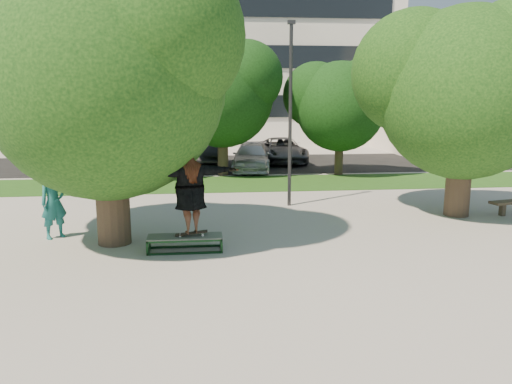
{
  "coord_description": "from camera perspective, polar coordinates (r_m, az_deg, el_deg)",
  "views": [
    {
      "loc": [
        -1.88,
        -11.6,
        3.69
      ],
      "look_at": [
        -0.61,
        0.6,
        1.34
      ],
      "focal_mm": 35.0,
      "sensor_mm": 36.0,
      "label": 1
    }
  ],
  "objects": [
    {
      "name": "bg_tree_left",
      "position": [
        23.16,
        -17.94,
        10.44
      ],
      "size": [
        5.28,
        4.51,
        5.77
      ],
      "color": "#38281E",
      "rests_on": "ground"
    },
    {
      "name": "bystander",
      "position": [
        14.12,
        -22.12,
        -1.13
      ],
      "size": [
        0.83,
        0.8,
        1.91
      ],
      "primitive_type": "imported",
      "rotation": [
        0.0,
        0.0,
        0.7
      ],
      "color": "#1A6263",
      "rests_on": "ground"
    },
    {
      "name": "asphalt_strip",
      "position": [
        27.91,
        -2.04,
        3.25
      ],
      "size": [
        40.0,
        8.0,
        0.01
      ],
      "primitive_type": "cube",
      "color": "black",
      "rests_on": "ground"
    },
    {
      "name": "tree_right",
      "position": [
        16.63,
        22.48,
        11.44
      ],
      "size": [
        6.24,
        5.33,
        6.51
      ],
      "color": "#38281E",
      "rests_on": "ground"
    },
    {
      "name": "tree_left",
      "position": [
        12.95,
        -17.18,
        13.62
      ],
      "size": [
        6.96,
        5.95,
        7.12
      ],
      "color": "#38281E",
      "rests_on": "ground"
    },
    {
      "name": "car_dark",
      "position": [
        27.37,
        -5.21,
        4.43
      ],
      "size": [
        1.8,
        4.09,
        1.31
      ],
      "primitive_type": "imported",
      "rotation": [
        0.0,
        0.0,
        -0.11
      ],
      "color": "black",
      "rests_on": "asphalt_strip"
    },
    {
      "name": "office_building",
      "position": [
        43.79,
        -6.33,
        16.43
      ],
      "size": [
        30.0,
        14.12,
        16.0
      ],
      "color": "#BBB7AD",
      "rests_on": "ground"
    },
    {
      "name": "lamppost",
      "position": [
        16.86,
        3.94,
        8.99
      ],
      "size": [
        0.25,
        0.15,
        6.11
      ],
      "color": "#2D2D30",
      "rests_on": "ground"
    },
    {
      "name": "bg_tree_right",
      "position": [
        24.02,
        9.44,
        10.23
      ],
      "size": [
        5.04,
        4.31,
        5.43
      ],
      "color": "#38281E",
      "rests_on": "ground"
    },
    {
      "name": "bg_tree_mid",
      "position": [
        23.7,
        -4.09,
        11.61
      ],
      "size": [
        5.76,
        4.92,
        6.24
      ],
      "color": "#38281E",
      "rests_on": "ground"
    },
    {
      "name": "grass_strip",
      "position": [
        21.61,
        1.8,
        1.04
      ],
      "size": [
        30.0,
        4.0,
        0.02
      ],
      "primitive_type": "cube",
      "color": "#1C4112",
      "rests_on": "ground"
    },
    {
      "name": "skater_rig",
      "position": [
        11.98,
        -7.51,
        -0.2
      ],
      "size": [
        2.45,
        1.16,
        2.0
      ],
      "rotation": [
        0.0,
        0.0,
        3.37
      ],
      "color": "white",
      "rests_on": "grind_box"
    },
    {
      "name": "side_building",
      "position": [
        39.04,
        25.09,
        10.3
      ],
      "size": [
        15.0,
        10.0,
        8.0
      ],
      "primitive_type": "cube",
      "color": "silver",
      "rests_on": "ground"
    },
    {
      "name": "car_grey",
      "position": [
        28.43,
        2.96,
        4.79
      ],
      "size": [
        2.5,
        5.1,
        1.4
      ],
      "primitive_type": "imported",
      "rotation": [
        0.0,
        0.0,
        0.04
      ],
      "color": "#515156",
      "rests_on": "asphalt_strip"
    },
    {
      "name": "car_silver_b",
      "position": [
        25.4,
        -0.53,
        3.99
      ],
      "size": [
        2.38,
        4.73,
        1.32
      ],
      "primitive_type": "imported",
      "rotation": [
        0.0,
        0.0,
        -0.12
      ],
      "color": "#BBBAC0",
      "rests_on": "asphalt_strip"
    },
    {
      "name": "grind_box",
      "position": [
        12.28,
        -8.1,
        -5.83
      ],
      "size": [
        1.8,
        0.6,
        0.38
      ],
      "color": "black",
      "rests_on": "ground"
    },
    {
      "name": "ground",
      "position": [
        12.32,
        3.12,
        -6.6
      ],
      "size": [
        120.0,
        120.0,
        0.0
      ],
      "primitive_type": "plane",
      "color": "gray",
      "rests_on": "ground"
    },
    {
      "name": "car_silver_a",
      "position": [
        27.72,
        -9.29,
        4.56
      ],
      "size": [
        2.49,
        4.5,
        1.45
      ],
      "primitive_type": "imported",
      "rotation": [
        0.0,
        0.0,
        0.19
      ],
      "color": "silver",
      "rests_on": "asphalt_strip"
    }
  ]
}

